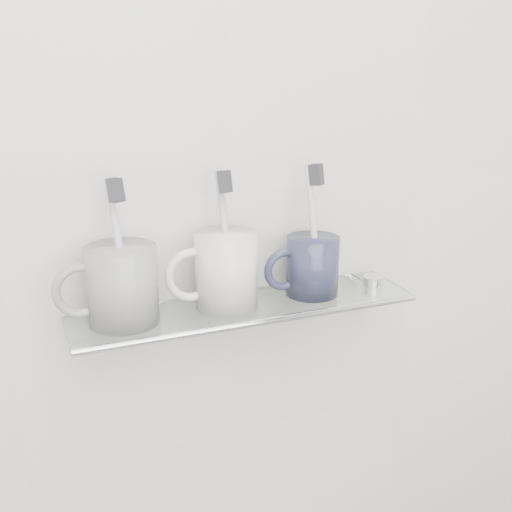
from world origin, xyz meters
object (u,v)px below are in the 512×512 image
shelf_glass (245,308)px  mug_left (122,285)px  mug_right (312,266)px  mug_center (226,270)px

shelf_glass → mug_left: bearing=178.3°
mug_left → mug_right: (0.28, 0.00, -0.01)m
shelf_glass → mug_right: bearing=2.6°
shelf_glass → mug_left: mug_left is taller
mug_center → mug_left: bearing=-175.6°
shelf_glass → mug_center: mug_center is taller
shelf_glass → mug_center: (-0.03, 0.00, 0.06)m
mug_left → mug_center: (0.15, 0.00, 0.00)m
shelf_glass → mug_right: mug_right is taller
mug_center → mug_right: mug_center is taller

